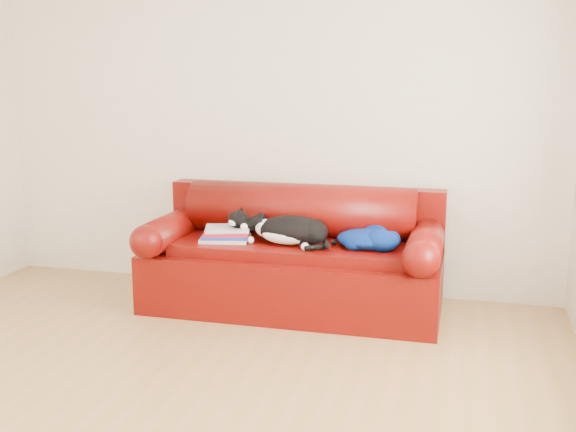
# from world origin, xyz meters

# --- Properties ---
(ground) EXTENTS (4.50, 4.50, 0.00)m
(ground) POSITION_xyz_m (0.00, 0.00, 0.00)
(ground) COLOR olive
(ground) RESTS_ON ground
(room_shell) EXTENTS (4.52, 4.02, 2.61)m
(room_shell) POSITION_xyz_m (0.12, 0.02, 1.67)
(room_shell) COLOR beige
(room_shell) RESTS_ON ground
(sofa_base) EXTENTS (2.10, 0.90, 0.50)m
(sofa_base) POSITION_xyz_m (0.33, 1.49, 0.24)
(sofa_base) COLOR #3E0702
(sofa_base) RESTS_ON ground
(sofa_back) EXTENTS (2.10, 1.01, 0.88)m
(sofa_back) POSITION_xyz_m (0.33, 1.74, 0.54)
(sofa_back) COLOR #3E0702
(sofa_back) RESTS_ON ground
(book_stack) EXTENTS (0.38, 0.32, 0.10)m
(book_stack) POSITION_xyz_m (-0.14, 1.40, 0.55)
(book_stack) COLOR beige
(book_stack) RESTS_ON sofa_base
(cat) EXTENTS (0.70, 0.34, 0.26)m
(cat) POSITION_xyz_m (0.34, 1.39, 0.60)
(cat) COLOR black
(cat) RESTS_ON sofa_base
(blanket) EXTENTS (0.48, 0.44, 0.15)m
(blanket) POSITION_xyz_m (0.86, 1.46, 0.56)
(blanket) COLOR #02104B
(blanket) RESTS_ON sofa_base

